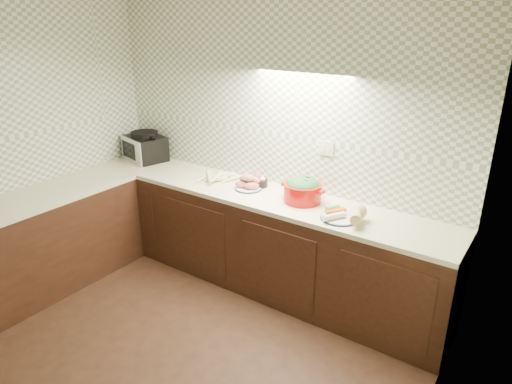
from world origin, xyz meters
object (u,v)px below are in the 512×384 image
Objects in this scene: dutch_oven at (303,190)px; veg_plate at (348,214)px; parsnip_pile at (215,177)px; sweet_potato_plate at (248,184)px; toaster_oven at (145,147)px; onion_bowl at (259,181)px.

dutch_oven reaches higher than veg_plate.
parsnip_pile is 0.95m from dutch_oven.
dutch_oven is at bearing 2.11° from sweet_potato_plate.
toaster_oven reaches higher than sweet_potato_plate.
toaster_oven is 1.34× the size of parsnip_pile.
parsnip_pile is 2.32× the size of onion_bowl.
onion_bowl is (1.46, 0.03, -0.10)m from toaster_oven.
dutch_oven reaches higher than parsnip_pile.
onion_bowl is (0.03, 0.11, -0.00)m from sweet_potato_plate.
sweet_potato_plate is 0.63× the size of dutch_oven.
parsnip_pile is at bearing -166.45° from onion_bowl.
onion_bowl is 1.00m from veg_plate.
parsnip_pile is at bearing -179.14° from dutch_oven.
veg_plate is at bearing 10.13° from toaster_oven.
toaster_oven is at bearing -178.79° from onion_bowl.
sweet_potato_plate is at bearing -177.64° from dutch_oven.
dutch_oven is (0.95, 0.01, 0.08)m from parsnip_pile.
toaster_oven is 3.09× the size of onion_bowl.
sweet_potato_plate is at bearing -105.15° from onion_bowl.
parsnip_pile is 1.56× the size of sweet_potato_plate.
sweet_potato_plate is (0.41, -0.01, 0.02)m from parsnip_pile.
onion_bowl is at bearing 167.97° from veg_plate.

